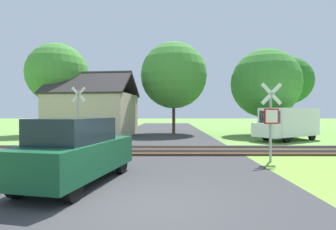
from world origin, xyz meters
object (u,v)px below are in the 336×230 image
tree_center (174,75)px  house (93,113)px  tree_right (266,83)px  stop_sign_near (271,118)px  tree_far (289,81)px  tree_left (58,74)px  parked_car (77,151)px  crossing_sign_far (78,112)px  mail_truck (288,123)px

tree_center → house: bearing=-166.9°
tree_right → stop_sign_near: bearing=-109.2°
stop_sign_near → tree_far: size_ratio=0.41×
tree_left → tree_center: bearing=3.9°
tree_center → parked_car: tree_center is taller
parked_car → tree_center: bearing=92.0°
stop_sign_near → house: (-10.50, 11.96, 0.18)m
stop_sign_near → crossing_sign_far: crossing_sign_far is taller
stop_sign_near → parked_car: 7.29m
tree_right → tree_center: 7.99m
house → tree_far: size_ratio=0.98×
stop_sign_near → tree_left: bearing=-50.7°
stop_sign_near → tree_right: tree_right is taller
house → tree_left: bearing=171.8°
stop_sign_near → tree_right: bearing=-117.1°
house → mail_truck: 15.25m
crossing_sign_far → mail_truck: (13.33, 3.19, -0.72)m
tree_center → parked_car: (-2.87, -16.82, -4.41)m
crossing_sign_far → tree_center: bearing=69.2°
tree_center → mail_truck: size_ratio=1.62×
crossing_sign_far → mail_truck: crossing_sign_far is taller
tree_far → parked_car: 25.14m
tree_right → mail_truck: bearing=-90.6°
tree_center → tree_left: size_ratio=1.04×
tree_center → mail_truck: bearing=-36.8°
crossing_sign_far → house: bearing=111.1°
stop_sign_near → tree_center: size_ratio=0.37×
stop_sign_near → parked_car: bearing=18.7°
house → tree_left: 4.93m
crossing_sign_far → tree_right: tree_right is taller
stop_sign_near → parked_car: (-6.47, -3.25, -0.84)m
crossing_sign_far → tree_far: tree_far is taller
stop_sign_near → tree_center: tree_center is taller
crossing_sign_far → mail_truck: size_ratio=0.66×
tree_right → parked_car: tree_right is taller
stop_sign_near → tree_far: (8.24, 16.67, 3.45)m
tree_left → mail_truck: tree_left is taller
stop_sign_near → tree_left: (-13.91, 12.86, 3.63)m
stop_sign_near → mail_truck: size_ratio=0.60×
tree_right → tree_center: tree_center is taller
tree_right → tree_far: bearing=48.6°
mail_truck → stop_sign_near: bearing=120.1°
tree_left → parked_car: (7.44, -16.11, -4.47)m
house → tree_right: bearing=7.1°
tree_right → tree_left: 18.14m
tree_far → mail_truck: size_ratio=1.48×
tree_far → tree_center: size_ratio=0.91×
tree_far → tree_left: bearing=-170.2°
tree_center → stop_sign_near: bearing=-75.1°
mail_truck → parked_car: 15.31m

